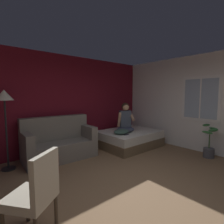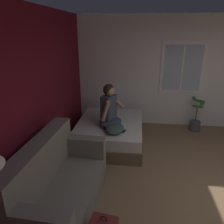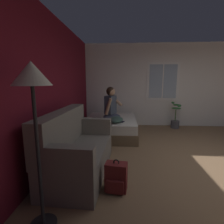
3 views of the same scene
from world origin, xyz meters
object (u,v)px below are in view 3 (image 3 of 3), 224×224
at_px(floor_lamp, 33,91).
at_px(bed, 111,127).
at_px(cell_phone, 122,122).
at_px(backpack, 116,177).
at_px(throw_pillow, 116,120).
at_px(couch, 76,150).
at_px(potted_plant, 175,119).
at_px(person_seated, 111,106).

bearing_deg(floor_lamp, bed, -8.68).
bearing_deg(cell_phone, backpack, -67.87).
bearing_deg(backpack, throw_pillow, 2.78).
bearing_deg(backpack, bed, 5.79).
xyz_separation_m(backpack, throw_pillow, (2.06, 0.10, 0.36)).
relative_size(bed, couch, 1.02).
bearing_deg(backpack, cell_phone, -1.87).
height_order(bed, cell_phone, cell_phone).
distance_m(throw_pillow, cell_phone, 0.18).
bearing_deg(couch, floor_lamp, 176.68).
relative_size(backpack, potted_plant, 0.54).
bearing_deg(throw_pillow, bed, 18.31).
relative_size(couch, potted_plant, 2.04).
bearing_deg(throw_pillow, cell_phone, -77.76).
height_order(throw_pillow, cell_phone, throw_pillow).
xyz_separation_m(cell_phone, floor_lamp, (-2.75, 0.81, 0.94)).
bearing_deg(cell_phone, couch, -90.55).
height_order(person_seated, floor_lamp, floor_lamp).
bearing_deg(floor_lamp, person_seated, -9.50).
bearing_deg(couch, cell_phone, -24.56).
height_order(bed, potted_plant, potted_plant).
height_order(couch, cell_phone, couch).
xyz_separation_m(person_seated, backpack, (-2.36, -0.24, -0.64)).
height_order(person_seated, backpack, person_seated).
height_order(bed, person_seated, person_seated).
height_order(bed, throw_pillow, throw_pillow).
xyz_separation_m(backpack, potted_plant, (3.37, -1.76, 0.11)).
distance_m(bed, throw_pillow, 0.59).
bearing_deg(person_seated, cell_phone, -130.75).
distance_m(person_seated, backpack, 2.45).
relative_size(floor_lamp, potted_plant, 2.00).
xyz_separation_m(bed, floor_lamp, (-3.19, 0.49, 1.19)).
height_order(person_seated, cell_phone, person_seated).
relative_size(person_seated, throw_pillow, 1.82).
distance_m(cell_phone, floor_lamp, 3.02).
xyz_separation_m(bed, potted_plant, (0.84, -2.01, 0.07)).
relative_size(backpack, throw_pillow, 0.95).
distance_m(backpack, throw_pillow, 2.09).
distance_m(bed, potted_plant, 2.18).
bearing_deg(couch, throw_pillow, -19.91).
bearing_deg(potted_plant, bed, 112.68).
bearing_deg(backpack, person_seated, 5.77).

